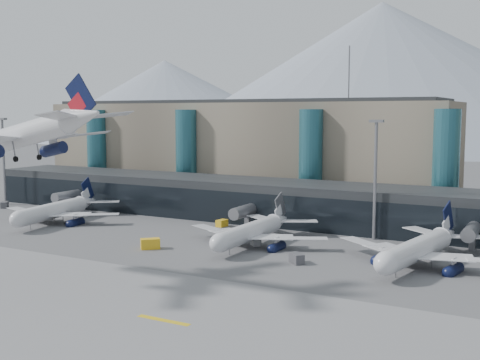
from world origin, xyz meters
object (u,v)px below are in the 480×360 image
at_px(lightmast_left, 4,156).
at_px(jet_parked_left, 61,205).
at_px(jet_parked_mid, 257,225).
at_px(veh_g, 255,242).
at_px(hero_jet, 32,128).
at_px(veh_a, 47,216).
at_px(veh_d, 434,249).
at_px(lightmast_mid, 375,173).
at_px(veh_b, 222,223).
at_px(veh_c, 297,258).
at_px(veh_h, 150,244).
at_px(jet_parked_right, 424,240).
at_px(veh_f, 5,205).

relative_size(lightmast_left, jet_parked_left, 0.74).
height_order(lightmast_left, jet_parked_mid, lightmast_left).
distance_m(jet_parked_mid, veh_g, 3.74).
xyz_separation_m(hero_jet, jet_parked_mid, (19.27, 40.96, -20.67)).
xyz_separation_m(jet_parked_mid, veh_a, (-59.20, -0.38, -3.11)).
xyz_separation_m(lightmast_left, veh_d, (123.83, -4.13, -13.52)).
bearing_deg(lightmast_mid, veh_b, -175.74).
xyz_separation_m(veh_c, veh_g, (-13.15, 9.51, -0.18)).
height_order(hero_jet, veh_a, hero_jet).
height_order(lightmast_mid, hero_jet, hero_jet).
xyz_separation_m(jet_parked_mid, veh_h, (-16.53, -14.34, -2.98)).
xyz_separation_m(lightmast_mid, jet_parked_right, (13.67, -16.22, -10.15)).
relative_size(jet_parked_right, veh_d, 11.04).
height_order(lightmast_left, jet_parked_right, lightmast_left).
height_order(lightmast_mid, jet_parked_mid, lightmast_mid).
relative_size(jet_parked_right, veh_a, 10.87).
bearing_deg(jet_parked_left, lightmast_left, 60.86).
relative_size(jet_parked_right, veh_f, 10.87).
bearing_deg(jet_parked_left, hero_jet, -148.24).
xyz_separation_m(lightmast_left, jet_parked_left, (34.83, -12.62, -10.21)).
relative_size(lightmast_mid, jet_parked_mid, 0.78).
bearing_deg(veh_c, jet_parked_right, 69.68).
bearing_deg(veh_d, veh_a, 121.93).
bearing_deg(lightmast_mid, veh_h, -140.81).
height_order(lightmast_left, hero_jet, hero_jet).
height_order(lightmast_left, jet_parked_left, lightmast_left).
bearing_deg(veh_c, lightmast_mid, 118.25).
xyz_separation_m(veh_a, veh_h, (42.67, -13.96, 0.13)).
relative_size(jet_parked_left, veh_d, 10.88).
bearing_deg(veh_d, veh_f, 116.68).
relative_size(jet_parked_left, veh_f, 10.71).
height_order(veh_b, veh_f, veh_f).
distance_m(lightmast_mid, veh_c, 30.76).
xyz_separation_m(jet_parked_right, veh_f, (-118.71, 8.67, -3.37)).
bearing_deg(veh_a, veh_d, -22.39).
height_order(hero_jet, veh_g, hero_jet).
xyz_separation_m(jet_parked_right, veh_d, (0.16, 9.09, -3.36)).
distance_m(jet_parked_right, veh_b, 51.68).
relative_size(veh_c, veh_f, 1.01).
bearing_deg(veh_f, jet_parked_right, -132.40).
bearing_deg(veh_c, veh_h, -132.16).
distance_m(jet_parked_mid, veh_d, 35.28).
distance_m(jet_parked_mid, jet_parked_right, 33.94).
xyz_separation_m(jet_parked_left, veh_g, (55.50, -1.72, -3.48)).
bearing_deg(veh_f, lightmast_left, 9.26).
bearing_deg(veh_b, jet_parked_mid, -122.64).
xyz_separation_m(hero_jet, jet_parked_left, (-35.63, 41.01, -20.48)).
height_order(lightmast_left, lightmast_mid, same).
xyz_separation_m(jet_parked_left, veh_h, (38.37, -14.38, -3.17)).
height_order(jet_parked_left, veh_h, jet_parked_left).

